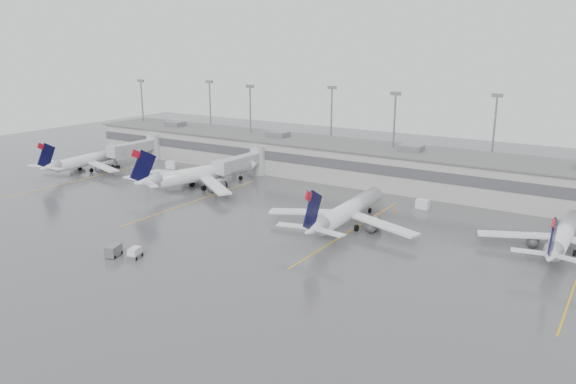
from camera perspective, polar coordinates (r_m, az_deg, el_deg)
The scene contains 20 objects.
ground at distance 87.65m, azimuth -11.18°, elevation -6.15°, with size 260.00×260.00×0.00m, color #4C4C4F.
terminal at distance 132.59m, azimuth 6.21°, elevation 3.13°, with size 152.00×17.00×9.45m.
light_masts at distance 136.36m, azimuth 7.40°, elevation 6.78°, with size 142.40×8.00×20.60m.
jet_bridge_left at distance 156.03m, azimuth -14.53°, elevation 4.41°, with size 4.00×17.20×7.00m.
jet_bridge_right at distance 132.91m, azimuth -4.12°, elevation 3.08°, with size 4.00×17.20×7.00m.
stand_markings at distance 105.18m, azimuth -2.16°, elevation -2.27°, with size 105.25×40.00×0.01m.
jet_far_left at distance 148.51m, azimuth -19.82°, elevation 3.10°, with size 25.43×28.62×9.26m.
jet_mid_left at distance 124.46m, azimuth -8.98°, elevation 1.86°, with size 28.55×32.41×10.70m.
jet_mid_right at distance 96.95m, azimuth 5.98°, elevation -1.93°, with size 27.58×30.94×10.01m.
jet_far_right at distance 95.19m, azimuth 26.16°, elevation -3.98°, with size 24.55×27.52×8.90m.
baggage_tug at distance 87.18m, azimuth -15.31°, elevation -6.10°, with size 2.22×2.80×1.58m.
baggage_cart at distance 88.65m, azimuth -17.30°, elevation -5.70°, with size 2.30×3.04×1.74m.
gse_uld_a at distance 146.43m, azimuth -11.75°, elevation 2.73°, with size 2.57×1.71×1.82m, color silver.
gse_uld_b at distance 126.78m, azimuth -6.87°, elevation 1.03°, with size 2.42×1.61×1.72m, color silver.
gse_uld_c at distance 111.66m, azimuth 13.53°, elevation -1.19°, with size 2.49×1.66×1.76m, color silver.
gse_loader at distance 139.93m, azimuth -5.97°, elevation 2.46°, with size 2.11×3.37×2.11m, color slate.
cone_a at distance 150.64m, azimuth -18.47°, elevation 2.40°, with size 0.48×0.48×0.76m, color #F65705.
cone_b at distance 118.87m, azimuth -6.81°, elevation -0.16°, with size 0.46×0.46×0.73m, color #F65705.
cone_c at distance 108.21m, azimuth 10.82°, elevation -1.87°, with size 0.39×0.39×0.62m, color #F65705.
cone_d at distance 102.01m, azimuth 25.49°, elevation -4.15°, with size 0.39×0.39×0.62m, color #F65705.
Camera 1 is at (57.41, -58.45, 31.16)m, focal length 35.00 mm.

